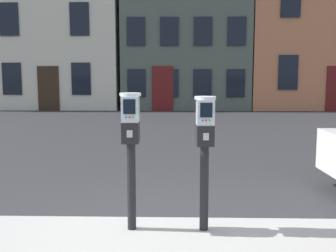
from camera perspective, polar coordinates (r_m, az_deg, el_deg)
name	(u,v)px	position (r m, az deg, el deg)	size (l,w,h in m)	color
ground_plane	(160,236)	(4.50, -1.09, -15.41)	(160.00, 160.00, 0.00)	#28282B
parking_meter_near_kerb	(131,136)	(4.07, -5.31, -1.48)	(0.22, 0.25, 1.42)	black
parking_meter_twin_adjacent	(205,139)	(4.06, 5.26, -1.85)	(0.22, 0.25, 1.38)	black
townhouse_brownstone	(61,2)	(22.83, -15.01, 16.64)	(6.58, 5.71, 10.96)	beige
townhouse_grey_stucco	(185,17)	(22.20, 2.46, 15.23)	(6.19, 6.42, 9.49)	#4C564C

